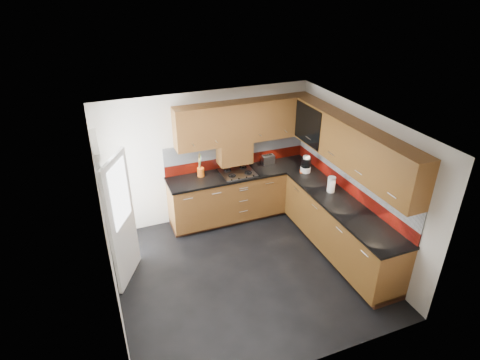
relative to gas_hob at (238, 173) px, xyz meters
name	(u,v)px	position (x,y,z in m)	size (l,w,h in m)	color
room	(246,187)	(-0.45, -1.47, 0.54)	(4.00, 3.80, 2.64)	black
base_cabinets	(286,211)	(0.62, -0.75, -0.52)	(2.70, 3.20, 0.95)	#593014
countertop	(288,188)	(0.60, -0.77, -0.04)	(2.72, 3.22, 0.04)	black
backsplash	(294,165)	(0.83, -0.54, 0.25)	(2.70, 3.20, 0.54)	maroon
upper_cabinets	(298,134)	(0.78, -0.69, 0.88)	(2.50, 3.20, 0.72)	#593014
extractor_hood	(234,152)	(0.00, 0.17, 0.32)	(0.60, 0.33, 0.40)	#593014
glass_cabinet	(315,123)	(1.26, -0.40, 0.91)	(0.32, 0.80, 0.66)	black
back_door	(113,214)	(-2.23, -0.72, 0.08)	(0.42, 1.19, 2.04)	white
gas_hob	(238,173)	(0.00, 0.00, 0.00)	(0.59, 0.52, 0.05)	silver
utensil_pot	(201,171)	(-0.65, 0.14, 0.08)	(0.12, 0.12, 0.44)	#CF5C13
toaster	(268,159)	(0.68, 0.18, 0.07)	(0.24, 0.15, 0.17)	silver
food_processor	(306,165)	(1.16, -0.39, 0.13)	(0.18, 0.18, 0.31)	white
paper_towel	(331,184)	(1.18, -1.18, 0.12)	(0.13, 0.13, 0.27)	white
orange_cloth	(304,172)	(1.12, -0.39, -0.01)	(0.14, 0.12, 0.01)	#E75219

